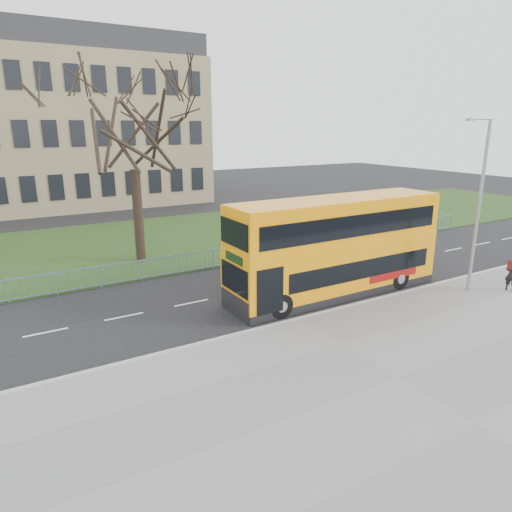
{
  "coord_description": "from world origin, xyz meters",
  "views": [
    {
      "loc": [
        -10.15,
        -15.34,
        7.6
      ],
      "look_at": [
        -0.54,
        1.0,
        2.19
      ],
      "focal_mm": 32.0,
      "sensor_mm": 36.0,
      "label": 1
    }
  ],
  "objects": [
    {
      "name": "street_lamp",
      "position": [
        8.73,
        -2.9,
        4.42
      ],
      "size": [
        1.66,
        0.19,
        7.84
      ],
      "rotation": [
        0.0,
        0.0,
        0.01
      ],
      "color": "gray",
      "rests_on": "pavement"
    },
    {
      "name": "pedestrian",
      "position": [
        10.48,
        -3.93,
        0.9
      ],
      "size": [
        0.51,
        0.64,
        1.55
      ],
      "primitive_type": "imported",
      "rotation": [
        0.0,
        0.0,
        1.84
      ],
      "color": "black",
      "rests_on": "pavement"
    },
    {
      "name": "grass_verge",
      "position": [
        0.0,
        14.3,
        0.04
      ],
      "size": [
        80.0,
        15.4,
        0.08
      ],
      "primitive_type": "cube",
      "color": "#193613",
      "rests_on": "ground"
    },
    {
      "name": "civic_building",
      "position": [
        -5.0,
        35.0,
        7.0
      ],
      "size": [
        30.0,
        15.0,
        14.0
      ],
      "primitive_type": "cube",
      "color": "#847553",
      "rests_on": "ground"
    },
    {
      "name": "pavement",
      "position": [
        0.0,
        -6.75,
        0.06
      ],
      "size": [
        80.0,
        10.5,
        0.12
      ],
      "primitive_type": "cube",
      "color": "slate",
      "rests_on": "ground"
    },
    {
      "name": "ground",
      "position": [
        0.0,
        0.0,
        0.0
      ],
      "size": [
        120.0,
        120.0,
        0.0
      ],
      "primitive_type": "plane",
      "color": "black",
      "rests_on": "ground"
    },
    {
      "name": "kerb",
      "position": [
        0.0,
        -1.55,
        0.07
      ],
      "size": [
        80.0,
        0.2,
        0.14
      ],
      "primitive_type": "cube",
      "color": "#9A9A9C",
      "rests_on": "ground"
    },
    {
      "name": "bare_tree",
      "position": [
        -3.0,
        10.0,
        6.3
      ],
      "size": [
        8.71,
        8.71,
        12.44
      ],
      "primitive_type": null,
      "color": "black",
      "rests_on": "grass_verge"
    },
    {
      "name": "yellow_bus",
      "position": [
        3.3,
        0.24,
        2.38
      ],
      "size": [
        10.62,
        2.59,
        4.44
      ],
      "rotation": [
        0.0,
        0.0,
        0.0
      ],
      "color": "orange",
      "rests_on": "ground"
    },
    {
      "name": "guard_railing",
      "position": [
        0.0,
        6.6,
        0.55
      ],
      "size": [
        40.0,
        0.12,
        1.1
      ],
      "primitive_type": null,
      "color": "#6589B5",
      "rests_on": "ground"
    }
  ]
}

